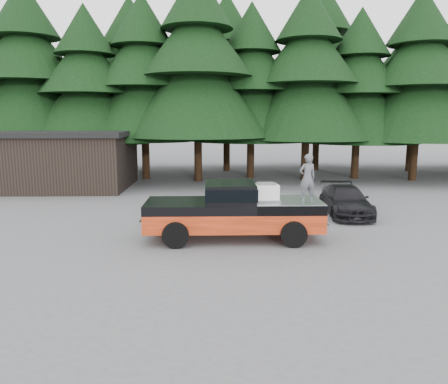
{
  "coord_description": "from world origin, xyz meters",
  "views": [
    {
      "loc": [
        -0.05,
        -13.49,
        4.02
      ],
      "look_at": [
        0.29,
        0.0,
        1.73
      ],
      "focal_mm": 35.0,
      "sensor_mm": 36.0,
      "label": 1
    }
  ],
  "objects_px": {
    "pickup_truck": "(233,220)",
    "utility_building": "(59,159)",
    "air_compressor": "(266,193)",
    "parked_car": "(345,200)",
    "man_on_bed": "(307,178)"
  },
  "relations": [
    {
      "from": "man_on_bed",
      "to": "parked_car",
      "type": "distance_m",
      "value": 4.98
    },
    {
      "from": "pickup_truck",
      "to": "man_on_bed",
      "type": "distance_m",
      "value": 2.8
    },
    {
      "from": "utility_building",
      "to": "air_compressor",
      "type": "bearing_deg",
      "value": -46.94
    },
    {
      "from": "air_compressor",
      "to": "parked_car",
      "type": "height_order",
      "value": "air_compressor"
    },
    {
      "from": "air_compressor",
      "to": "utility_building",
      "type": "bearing_deg",
      "value": 128.01
    },
    {
      "from": "pickup_truck",
      "to": "utility_building",
      "type": "relative_size",
      "value": 0.71
    },
    {
      "from": "pickup_truck",
      "to": "parked_car",
      "type": "xyz_separation_m",
      "value": [
        4.9,
        3.68,
        -0.07
      ]
    },
    {
      "from": "air_compressor",
      "to": "parked_car",
      "type": "xyz_separation_m",
      "value": [
        3.83,
        3.83,
        -1.0
      ]
    },
    {
      "from": "utility_building",
      "to": "pickup_truck",
      "type": "bearing_deg",
      "value": -49.54
    },
    {
      "from": "air_compressor",
      "to": "utility_building",
      "type": "xyz_separation_m",
      "value": [
        -10.69,
        11.43,
        0.07
      ]
    },
    {
      "from": "pickup_truck",
      "to": "man_on_bed",
      "type": "relative_size",
      "value": 3.85
    },
    {
      "from": "man_on_bed",
      "to": "pickup_truck",
      "type": "bearing_deg",
      "value": -21.61
    },
    {
      "from": "man_on_bed",
      "to": "utility_building",
      "type": "relative_size",
      "value": 0.19
    },
    {
      "from": "pickup_truck",
      "to": "air_compressor",
      "type": "xyz_separation_m",
      "value": [
        1.06,
        -0.15,
        0.93
      ]
    },
    {
      "from": "pickup_truck",
      "to": "air_compressor",
      "type": "distance_m",
      "value": 1.42
    }
  ]
}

